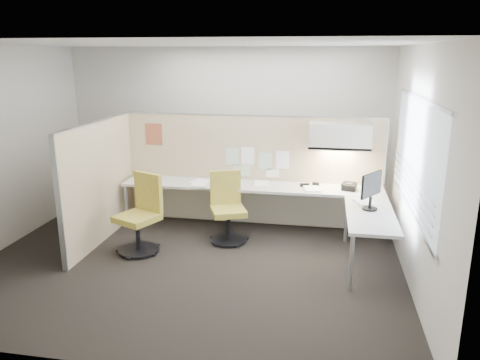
% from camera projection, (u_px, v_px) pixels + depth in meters
% --- Properties ---
extents(floor, '(5.50, 4.50, 0.01)m').
position_uv_depth(floor, '(192.00, 261.00, 6.28)').
color(floor, black).
rests_on(floor, ground).
extents(ceiling, '(5.50, 4.50, 0.01)m').
position_uv_depth(ceiling, '(185.00, 43.00, 5.55)').
color(ceiling, white).
rests_on(ceiling, wall_back).
extents(wall_back, '(5.50, 0.02, 2.80)m').
position_uv_depth(wall_back, '(226.00, 131.00, 8.05)').
color(wall_back, beige).
rests_on(wall_back, ground).
extents(wall_front, '(5.50, 0.02, 2.80)m').
position_uv_depth(wall_front, '(110.00, 218.00, 3.78)').
color(wall_front, beige).
rests_on(wall_front, ground).
extents(wall_right, '(0.02, 4.50, 2.80)m').
position_uv_depth(wall_right, '(416.00, 168.00, 5.44)').
color(wall_right, beige).
rests_on(wall_right, ground).
extents(window_pane, '(0.01, 2.80, 1.30)m').
position_uv_depth(window_pane, '(415.00, 155.00, 5.41)').
color(window_pane, '#A7B5C3').
rests_on(window_pane, wall_right).
extents(partition_back, '(4.10, 0.06, 1.75)m').
position_uv_depth(partition_back, '(251.00, 171.00, 7.48)').
color(partition_back, beige).
rests_on(partition_back, floor).
extents(partition_left, '(0.06, 2.20, 1.75)m').
position_uv_depth(partition_left, '(100.00, 183.00, 6.79)').
color(partition_left, beige).
rests_on(partition_left, floor).
extents(desk, '(4.00, 2.07, 0.73)m').
position_uv_depth(desk, '(271.00, 197.00, 7.03)').
color(desk, beige).
rests_on(desk, floor).
extents(overhead_bin, '(0.90, 0.36, 0.38)m').
position_uv_depth(overhead_bin, '(340.00, 136.00, 6.88)').
color(overhead_bin, beige).
rests_on(overhead_bin, partition_back).
extents(task_light_strip, '(0.60, 0.06, 0.02)m').
position_uv_depth(task_light_strip, '(339.00, 150.00, 6.93)').
color(task_light_strip, '#FFEABF').
rests_on(task_light_strip, overhead_bin).
extents(pinned_papers, '(1.01, 0.00, 0.47)m').
position_uv_depth(pinned_papers, '(256.00, 162.00, 7.39)').
color(pinned_papers, '#8CBF8C').
rests_on(pinned_papers, partition_back).
extents(poster, '(0.28, 0.00, 0.35)m').
position_uv_depth(poster, '(154.00, 134.00, 7.58)').
color(poster, '#EC561D').
rests_on(poster, partition_back).
extents(chair_left, '(0.66, 0.68, 1.08)m').
position_uv_depth(chair_left, '(141.00, 216.00, 6.48)').
color(chair_left, black).
rests_on(chair_left, floor).
extents(chair_right, '(0.62, 0.63, 1.01)m').
position_uv_depth(chair_right, '(227.00, 210.00, 6.85)').
color(chair_right, black).
rests_on(chair_right, floor).
extents(monitor, '(0.28, 0.40, 0.49)m').
position_uv_depth(monitor, '(371.00, 189.00, 5.99)').
color(monitor, black).
rests_on(monitor, desk).
extents(phone, '(0.25, 0.23, 0.12)m').
position_uv_depth(phone, '(349.00, 187.00, 6.92)').
color(phone, black).
rests_on(phone, desk).
extents(stapler, '(0.15, 0.08, 0.05)m').
position_uv_depth(stapler, '(305.00, 185.00, 7.10)').
color(stapler, black).
rests_on(stapler, desk).
extents(tape_dispenser, '(0.11, 0.08, 0.06)m').
position_uv_depth(tape_dispenser, '(316.00, 184.00, 7.11)').
color(tape_dispenser, black).
rests_on(tape_dispenser, desk).
extents(coat_hook, '(0.18, 0.48, 1.42)m').
position_uv_depth(coat_hook, '(63.00, 157.00, 5.95)').
color(coat_hook, silver).
rests_on(coat_hook, partition_left).
extents(paper_stack_0, '(0.24, 0.31, 0.03)m').
position_uv_depth(paper_stack_0, '(152.00, 181.00, 7.39)').
color(paper_stack_0, white).
rests_on(paper_stack_0, desk).
extents(paper_stack_1, '(0.30, 0.35, 0.02)m').
position_uv_depth(paper_stack_1, '(200.00, 182.00, 7.34)').
color(paper_stack_1, white).
rests_on(paper_stack_1, desk).
extents(paper_stack_2, '(0.26, 0.32, 0.04)m').
position_uv_depth(paper_stack_2, '(232.00, 184.00, 7.18)').
color(paper_stack_2, white).
rests_on(paper_stack_2, desk).
extents(paper_stack_3, '(0.26, 0.32, 0.02)m').
position_uv_depth(paper_stack_3, '(262.00, 184.00, 7.24)').
color(paper_stack_3, white).
rests_on(paper_stack_3, desk).
extents(paper_stack_4, '(0.28, 0.34, 0.02)m').
position_uv_depth(paper_stack_4, '(312.00, 189.00, 6.95)').
color(paper_stack_4, white).
rests_on(paper_stack_4, desk).
extents(paper_stack_5, '(0.32, 0.36, 0.02)m').
position_uv_depth(paper_stack_5, '(364.00, 202.00, 6.33)').
color(paper_stack_5, white).
rests_on(paper_stack_5, desk).
extents(paper_stack_6, '(0.26, 0.32, 0.04)m').
position_uv_depth(paper_stack_6, '(199.00, 185.00, 7.14)').
color(paper_stack_6, white).
rests_on(paper_stack_6, desk).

